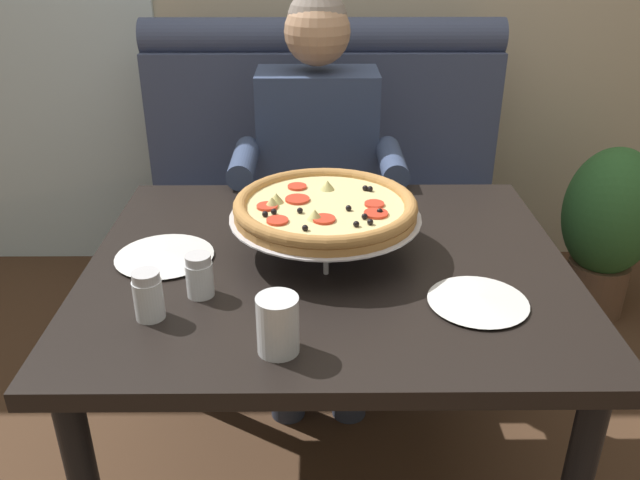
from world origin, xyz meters
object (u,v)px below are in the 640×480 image
dining_table (328,293)px  shaker_parmesan (149,299)px  shaker_oregano (200,278)px  plate_near_left (478,299)px  potted_plant (608,225)px  booth_bench (323,223)px  patio_chair (104,110)px  plate_near_right (164,254)px  diner_main (318,172)px  pizza (325,208)px  drinking_glass (278,328)px

dining_table → shaker_parmesan: bearing=-146.5°
shaker_oregano → shaker_parmesan: size_ratio=0.92×
shaker_oregano → plate_near_left: (0.59, -0.04, -0.03)m
plate_near_left → potted_plant: size_ratio=0.30×
booth_bench → patio_chair: 1.68m
plate_near_right → potted_plant: plate_near_right is taller
diner_main → patio_chair: 1.87m
pizza → potted_plant: pizza is taller
diner_main → plate_near_right: diner_main is taller
shaker_parmesan → drinking_glass: drinking_glass is taller
diner_main → patio_chair: diner_main is taller
shaker_parmesan → dining_table: bearing=33.5°
pizza → plate_near_right: (-0.38, -0.04, -0.10)m
shaker_parmesan → plate_near_right: 0.26m
diner_main → drinking_glass: (-0.08, -1.04, 0.08)m
booth_bench → pizza: booth_bench is taller
plate_near_right → drinking_glass: (0.29, -0.37, 0.04)m
plate_near_left → plate_near_right: 0.73m
patio_chair → potted_plant: bearing=-27.5°
drinking_glass → pizza: bearing=77.3°
dining_table → pizza: (-0.01, 0.05, 0.20)m
shaker_oregano → drinking_glass: drinking_glass is taller
booth_bench → plate_near_right: 1.07m
plate_near_right → drinking_glass: 0.47m
booth_bench → drinking_glass: bearing=-94.4°
pizza → potted_plant: size_ratio=0.65×
drinking_glass → shaker_parmesan: bearing=156.5°
shaker_oregano → plate_near_right: 0.20m
booth_bench → diner_main: bearing=-94.7°
plate_near_left → potted_plant: 1.45m
pizza → plate_near_left: bearing=-38.0°
shaker_parmesan → plate_near_left: shaker_parmesan is taller
booth_bench → plate_near_left: bearing=-74.8°
dining_table → plate_near_left: size_ratio=5.32×
booth_bench → potted_plant: bearing=0.0°
drinking_glass → patio_chair: size_ratio=0.13×
drinking_glass → patio_chair: same height
booth_bench → diner_main: size_ratio=1.08×
dining_table → plate_near_right: plate_near_right is taller
booth_bench → drinking_glass: size_ratio=12.09×
plate_near_right → drinking_glass: size_ratio=2.04×
dining_table → pizza: pizza is taller
dining_table → pizza: size_ratio=2.47×
diner_main → patio_chair: (-1.15, 1.46, -0.19)m
booth_bench → dining_table: size_ratio=1.23×
diner_main → plate_near_left: bearing=-69.2°
diner_main → dining_table: bearing=-88.2°
potted_plant → dining_table: bearing=-139.7°
pizza → patio_chair: 2.41m
diner_main → drinking_glass: size_ratio=11.16×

